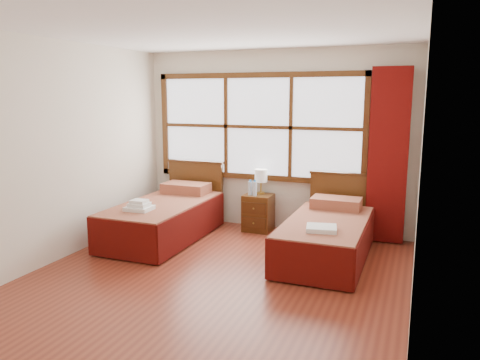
% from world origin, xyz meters
% --- Properties ---
extents(floor, '(4.50, 4.50, 0.00)m').
position_xyz_m(floor, '(0.00, 0.00, 0.00)').
color(floor, maroon).
rests_on(floor, ground).
extents(ceiling, '(4.50, 4.50, 0.00)m').
position_xyz_m(ceiling, '(0.00, 0.00, 2.60)').
color(ceiling, white).
rests_on(ceiling, wall_back).
extents(wall_back, '(4.00, 0.00, 4.00)m').
position_xyz_m(wall_back, '(0.00, 2.25, 1.30)').
color(wall_back, silver).
rests_on(wall_back, floor).
extents(wall_left, '(0.00, 4.50, 4.50)m').
position_xyz_m(wall_left, '(-2.00, 0.00, 1.30)').
color(wall_left, silver).
rests_on(wall_left, floor).
extents(wall_right, '(0.00, 4.50, 4.50)m').
position_xyz_m(wall_right, '(2.00, 0.00, 1.30)').
color(wall_right, silver).
rests_on(wall_right, floor).
extents(window, '(3.16, 0.06, 1.56)m').
position_xyz_m(window, '(-0.25, 2.21, 1.50)').
color(window, white).
rests_on(window, wall_back).
extents(curtain, '(0.50, 0.16, 2.30)m').
position_xyz_m(curtain, '(1.60, 2.11, 1.17)').
color(curtain, '#680C0A').
rests_on(curtain, wall_back).
extents(bed_left, '(0.99, 2.01, 0.96)m').
position_xyz_m(bed_left, '(-1.24, 1.20, 0.29)').
color(bed_left, '#42230D').
rests_on(bed_left, floor).
extents(bed_right, '(0.94, 1.96, 0.91)m').
position_xyz_m(bed_right, '(1.00, 1.20, 0.28)').
color(bed_right, '#42230D').
rests_on(bed_right, floor).
extents(nightstand, '(0.40, 0.40, 0.54)m').
position_xyz_m(nightstand, '(-0.16, 1.99, 0.27)').
color(nightstand, '#512D11').
rests_on(nightstand, floor).
extents(towels_left, '(0.33, 0.29, 0.13)m').
position_xyz_m(towels_left, '(-1.30, 0.66, 0.57)').
color(towels_left, white).
rests_on(towels_left, bed_left).
extents(towels_right, '(0.37, 0.34, 0.05)m').
position_xyz_m(towels_right, '(1.03, 0.69, 0.51)').
color(towels_right, white).
rests_on(towels_right, bed_right).
extents(lamp, '(0.19, 0.19, 0.36)m').
position_xyz_m(lamp, '(-0.16, 2.09, 0.79)').
color(lamp, gold).
rests_on(lamp, nightstand).
extents(bottle_near, '(0.06, 0.06, 0.22)m').
position_xyz_m(bottle_near, '(-0.26, 1.94, 0.64)').
color(bottle_near, silver).
rests_on(bottle_near, nightstand).
extents(bottle_far, '(0.06, 0.06, 0.23)m').
position_xyz_m(bottle_far, '(-0.19, 1.92, 0.64)').
color(bottle_far, silver).
rests_on(bottle_far, nightstand).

